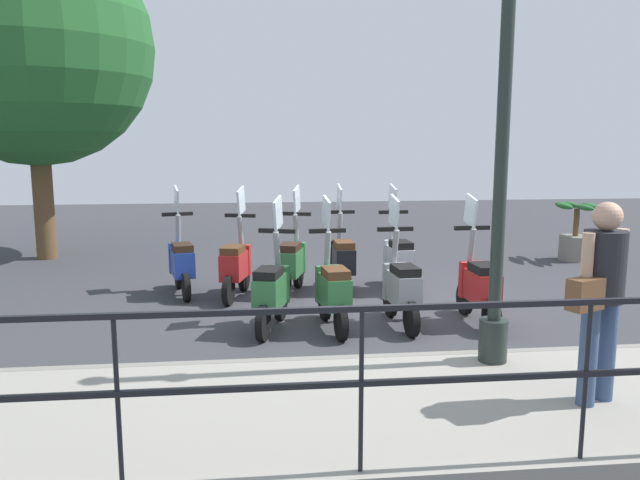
# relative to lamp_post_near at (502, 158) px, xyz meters

# --- Properties ---
(ground_plane) EXTENTS (28.00, 28.00, 0.00)m
(ground_plane) POSITION_rel_lamp_post_near_xyz_m (2.40, 0.84, -2.04)
(ground_plane) COLOR #38383D
(promenade_walkway) EXTENTS (2.20, 20.00, 0.15)m
(promenade_walkway) POSITION_rel_lamp_post_near_xyz_m (-0.75, 0.84, -1.97)
(promenade_walkway) COLOR gray
(promenade_walkway) RESTS_ON ground_plane
(fence_railing) EXTENTS (0.04, 16.03, 1.07)m
(fence_railing) POSITION_rel_lamp_post_near_xyz_m (-1.80, 0.84, -1.14)
(fence_railing) COLOR black
(fence_railing) RESTS_ON promenade_walkway
(lamp_post_near) EXTENTS (0.26, 0.90, 4.27)m
(lamp_post_near) POSITION_rel_lamp_post_near_xyz_m (0.00, 0.00, 0.00)
(lamp_post_near) COLOR #232D28
(lamp_post_near) RESTS_ON promenade_walkway
(pedestrian_with_bag) EXTENTS (0.48, 0.60, 1.59)m
(pedestrian_with_bag) POSITION_rel_lamp_post_near_xyz_m (-0.99, -0.43, -0.96)
(pedestrian_with_bag) COLOR #384C70
(pedestrian_with_bag) RESTS_ON promenade_walkway
(tree_large) EXTENTS (4.23, 4.23, 5.94)m
(tree_large) POSITION_rel_lamp_post_near_xyz_m (6.52, 6.03, 1.77)
(tree_large) COLOR brown
(tree_large) RESTS_ON ground_plane
(potted_palm) EXTENTS (1.06, 0.66, 1.05)m
(potted_palm) POSITION_rel_lamp_post_near_xyz_m (5.29, -3.65, -1.60)
(potted_palm) COLOR slate
(potted_palm) RESTS_ON ground_plane
(scooter_near_0) EXTENTS (1.23, 0.44, 1.54)m
(scooter_near_0) POSITION_rel_lamp_post_near_xyz_m (1.64, -0.46, -1.56)
(scooter_near_0) COLOR black
(scooter_near_0) RESTS_ON ground_plane
(scooter_near_1) EXTENTS (1.23, 0.44, 1.54)m
(scooter_near_1) POSITION_rel_lamp_post_near_xyz_m (1.64, 0.48, -1.56)
(scooter_near_1) COLOR black
(scooter_near_1) RESTS_ON ground_plane
(scooter_near_2) EXTENTS (1.23, 0.44, 1.54)m
(scooter_near_2) POSITION_rel_lamp_post_near_xyz_m (1.59, 1.30, -1.56)
(scooter_near_2) COLOR black
(scooter_near_2) RESTS_ON ground_plane
(scooter_near_3) EXTENTS (1.20, 0.54, 1.54)m
(scooter_near_3) POSITION_rel_lamp_post_near_xyz_m (1.66, 2.01, -1.56)
(scooter_near_3) COLOR black
(scooter_near_3) RESTS_ON ground_plane
(scooter_far_0) EXTENTS (1.23, 0.44, 1.54)m
(scooter_far_0) POSITION_rel_lamp_post_near_xyz_m (3.37, 0.11, -1.56)
(scooter_far_0) COLOR black
(scooter_far_0) RESTS_ON ground_plane
(scooter_far_1) EXTENTS (1.23, 0.44, 1.54)m
(scooter_far_1) POSITION_rel_lamp_post_near_xyz_m (3.46, 0.92, -1.56)
(scooter_far_1) COLOR black
(scooter_far_1) RESTS_ON ground_plane
(scooter_far_2) EXTENTS (1.20, 0.54, 1.54)m
(scooter_far_2) POSITION_rel_lamp_post_near_xyz_m (3.32, 1.66, -1.56)
(scooter_far_2) COLOR black
(scooter_far_2) RESTS_ON ground_plane
(scooter_far_3) EXTENTS (1.21, 0.51, 1.54)m
(scooter_far_3) POSITION_rel_lamp_post_near_xyz_m (3.20, 2.45, -1.56)
(scooter_far_3) COLOR black
(scooter_far_3) RESTS_ON ground_plane
(scooter_far_4) EXTENTS (1.21, 0.51, 1.54)m
(scooter_far_4) POSITION_rel_lamp_post_near_xyz_m (3.47, 3.23, -1.56)
(scooter_far_4) COLOR black
(scooter_far_4) RESTS_ON ground_plane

